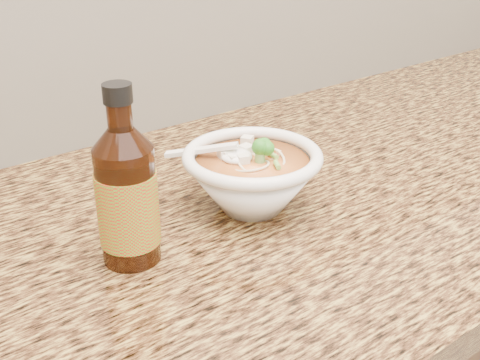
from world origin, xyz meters
TOP-DOWN VIEW (x-y plane):
  - counter_slab at (0.00, 1.68)m, footprint 4.00×0.68m
  - soup_bowl at (-0.02, 1.66)m, footprint 0.18×0.18m
  - hot_sauce_bottle at (-0.20, 1.64)m, footprint 0.09×0.09m

SIDE VIEW (x-z plane):
  - counter_slab at x=0.00m, z-range 0.86..0.90m
  - soup_bowl at x=-0.02m, z-range 0.89..0.99m
  - hot_sauce_bottle at x=-0.20m, z-range 0.87..1.08m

